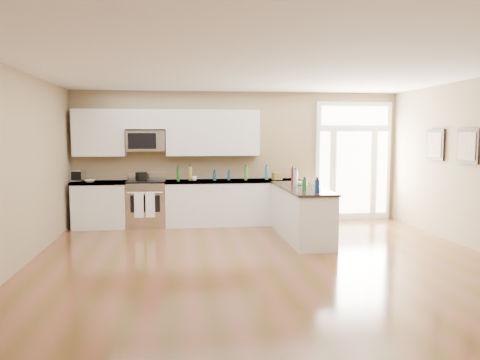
% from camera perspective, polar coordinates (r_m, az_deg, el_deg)
% --- Properties ---
extents(ground, '(8.00, 8.00, 0.00)m').
position_cam_1_polar(ground, '(6.40, 4.39, -11.61)').
color(ground, brown).
extents(room_shell, '(8.00, 8.00, 8.00)m').
position_cam_1_polar(room_shell, '(6.12, 4.50, 3.87)').
color(room_shell, '#927E5D').
rests_on(room_shell, ground).
extents(back_cabinet_left, '(1.10, 0.66, 0.94)m').
position_cam_1_polar(back_cabinet_left, '(9.92, -16.63, -3.08)').
color(back_cabinet_left, silver).
rests_on(back_cabinet_left, ground).
extents(back_cabinet_right, '(2.85, 0.66, 0.94)m').
position_cam_1_polar(back_cabinet_right, '(9.85, -0.82, -2.92)').
color(back_cabinet_right, silver).
rests_on(back_cabinet_right, ground).
extents(peninsula_cabinet, '(0.69, 2.32, 0.94)m').
position_cam_1_polar(peninsula_cabinet, '(8.63, 7.43, -4.18)').
color(peninsula_cabinet, silver).
rests_on(peninsula_cabinet, ground).
extents(upper_cabinet_left, '(1.04, 0.33, 0.95)m').
position_cam_1_polar(upper_cabinet_left, '(9.96, -16.79, 5.53)').
color(upper_cabinet_left, silver).
rests_on(upper_cabinet_left, room_shell).
extents(upper_cabinet_right, '(1.94, 0.33, 0.95)m').
position_cam_1_polar(upper_cabinet_right, '(9.85, -3.34, 5.76)').
color(upper_cabinet_right, silver).
rests_on(upper_cabinet_right, room_shell).
extents(upper_cabinet_short, '(0.82, 0.33, 0.40)m').
position_cam_1_polar(upper_cabinet_short, '(9.85, -11.45, 7.26)').
color(upper_cabinet_short, silver).
rests_on(upper_cabinet_short, room_shell).
extents(microwave, '(0.78, 0.41, 0.42)m').
position_cam_1_polar(microwave, '(9.81, -11.42, 4.70)').
color(microwave, silver).
rests_on(microwave, room_shell).
extents(entry_door, '(1.70, 0.10, 2.60)m').
position_cam_1_polar(entry_door, '(10.66, 13.63, 2.25)').
color(entry_door, white).
rests_on(entry_door, ground).
extents(wall_art_near, '(0.05, 0.58, 0.58)m').
position_cam_1_polar(wall_art_near, '(9.45, 22.71, 3.99)').
color(wall_art_near, black).
rests_on(wall_art_near, room_shell).
extents(wall_art_far, '(0.05, 0.58, 0.58)m').
position_cam_1_polar(wall_art_far, '(8.60, 26.04, 3.74)').
color(wall_art_far, black).
rests_on(wall_art_far, room_shell).
extents(kitchen_range, '(0.79, 0.70, 1.08)m').
position_cam_1_polar(kitchen_range, '(9.80, -11.34, -2.81)').
color(kitchen_range, silver).
rests_on(kitchen_range, ground).
extents(stockpot, '(0.31, 0.31, 0.19)m').
position_cam_1_polar(stockpot, '(9.80, -11.93, 0.50)').
color(stockpot, black).
rests_on(stockpot, kitchen_range).
extents(toaster_oven, '(0.34, 0.31, 0.24)m').
position_cam_1_polar(toaster_oven, '(10.03, -19.21, 0.52)').
color(toaster_oven, silver).
rests_on(toaster_oven, back_cabinet_left).
extents(cardboard_box, '(0.22, 0.18, 0.16)m').
position_cam_1_polar(cardboard_box, '(9.86, 4.54, 0.48)').
color(cardboard_box, olive).
rests_on(cardboard_box, back_cabinet_right).
extents(bowl_left, '(0.23, 0.23, 0.05)m').
position_cam_1_polar(bowl_left, '(9.81, -17.83, -0.11)').
color(bowl_left, white).
rests_on(bowl_left, back_cabinet_left).
extents(bowl_peninsula, '(0.25, 0.25, 0.06)m').
position_cam_1_polar(bowl_peninsula, '(8.94, 7.40, -0.38)').
color(bowl_peninsula, white).
rests_on(bowl_peninsula, peninsula_cabinet).
extents(cup_counter, '(0.14, 0.14, 0.09)m').
position_cam_1_polar(cup_counter, '(9.67, -5.61, 0.18)').
color(cup_counter, white).
rests_on(cup_counter, back_cabinet_right).
extents(counter_bottles, '(2.38, 2.38, 0.31)m').
position_cam_1_polar(counter_bottles, '(9.10, 2.10, 0.38)').
color(counter_bottles, '#19591E').
rests_on(counter_bottles, back_cabinet_right).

